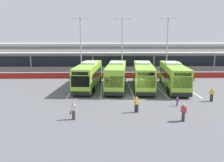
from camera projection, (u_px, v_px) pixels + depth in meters
ground_plane at (134, 98)px, 29.66m from camera, size 200.00×200.00×0.00m
terminal_building at (121, 56)px, 55.55m from camera, size 70.00×13.00×6.00m
red_barrier_wall at (125, 75)px, 43.81m from camera, size 60.00×0.40×1.10m
coach_bus_leftmost at (88, 76)px, 35.37m from camera, size 3.90×12.34×3.78m
coach_bus_left_centre at (116, 76)px, 35.15m from camera, size 3.90×12.34×3.78m
coach_bus_centre at (143, 76)px, 35.05m from camera, size 3.90×12.34×3.78m
coach_bus_right_centre at (173, 77)px, 34.73m from camera, size 3.90×12.34×3.78m
bay_stripe_far_west at (73, 88)px, 35.36m from camera, size 0.14×13.00×0.01m
bay_stripe_west at (102, 88)px, 35.46m from camera, size 0.14×13.00×0.01m
bay_stripe_mid_west at (130, 88)px, 35.56m from camera, size 0.14×13.00×0.01m
bay_stripe_centre at (158, 88)px, 35.66m from camera, size 0.14×13.00×0.01m
bay_stripe_mid_east at (186, 87)px, 35.76m from camera, size 0.14×13.00×0.01m
pedestrian_with_handbag at (73, 110)px, 21.86m from camera, size 0.63×0.30×1.62m
pedestrian_in_dark_coat at (212, 94)px, 28.00m from camera, size 0.54×0.37×1.62m
pedestrian_child at (177, 101)px, 26.18m from camera, size 0.33×0.22×1.00m
pedestrian_near_bin at (136, 104)px, 23.93m from camera, size 0.53×0.33×1.62m
pedestrian_approaching_bus at (184, 112)px, 21.42m from camera, size 0.45×0.44×1.62m
lamp_post_west at (81, 43)px, 45.17m from camera, size 3.24×0.28×11.00m
lamp_post_centre at (122, 43)px, 45.53m from camera, size 3.24×0.28×11.00m
lamp_post_east at (167, 43)px, 45.02m from camera, size 3.24×0.28×11.00m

